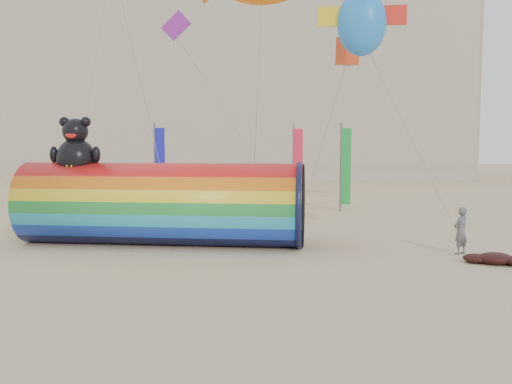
# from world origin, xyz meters

# --- Properties ---
(ground) EXTENTS (160.00, 160.00, 0.00)m
(ground) POSITION_xyz_m (0.00, 0.00, 0.00)
(ground) COLOR #CCB58C
(ground) RESTS_ON ground
(hotel_building) EXTENTS (60.40, 15.40, 20.60)m
(hotel_building) POSITION_xyz_m (-12.00, 45.95, 10.31)
(hotel_building) COLOR #B7AD99
(hotel_building) RESTS_ON ground
(windsock_assembly) EXTENTS (11.44, 3.48, 5.27)m
(windsock_assembly) POSITION_xyz_m (-3.60, 3.75, 1.75)
(windsock_assembly) COLOR red
(windsock_assembly) RESTS_ON ground
(kite_handler) EXTENTS (0.76, 0.75, 1.77)m
(kite_handler) POSITION_xyz_m (8.01, 3.00, 0.88)
(kite_handler) COLOR #555A5C
(kite_handler) RESTS_ON ground
(fabric_bundle) EXTENTS (2.62, 1.35, 0.41)m
(fabric_bundle) POSITION_xyz_m (9.01, 1.44, 0.17)
(fabric_bundle) COLOR #3A0F0A
(fabric_bundle) RESTS_ON ground
(festival_banners) EXTENTS (11.21, 4.49, 5.20)m
(festival_banners) POSITION_xyz_m (-0.25, 15.13, 2.64)
(festival_banners) COLOR #59595E
(festival_banners) RESTS_ON ground
(flying_kites) EXTENTS (31.22, 14.68, 6.70)m
(flying_kites) POSITION_xyz_m (2.74, 6.09, 10.10)
(flying_kites) COLOR #2081E9
(flying_kites) RESTS_ON ground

